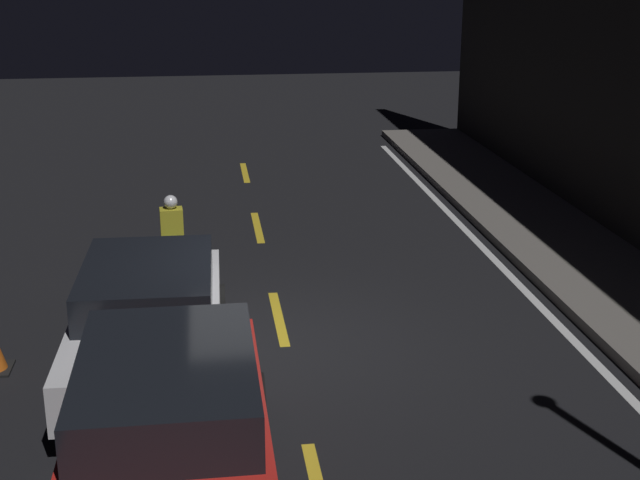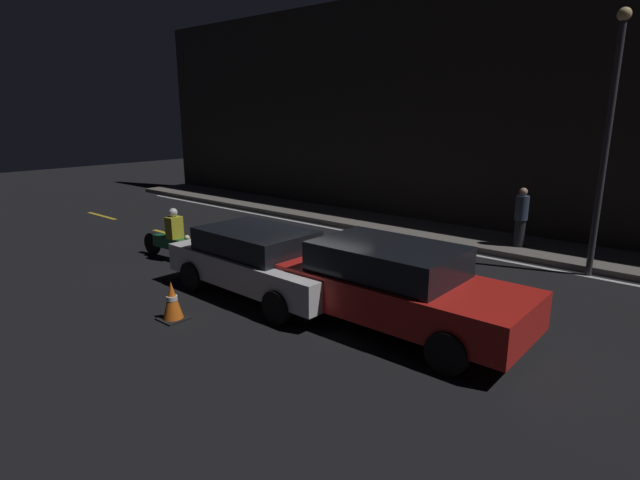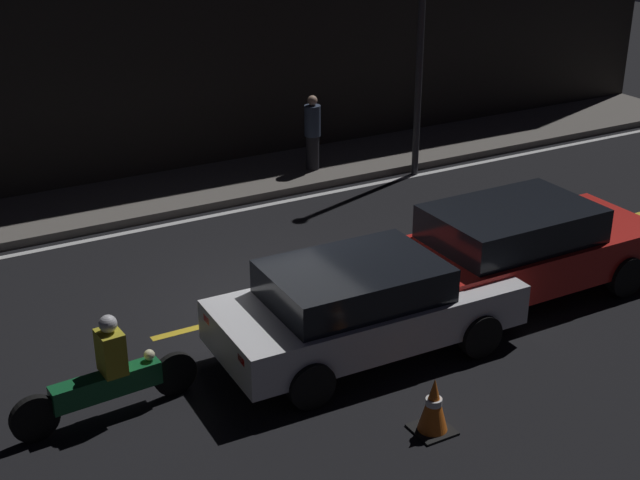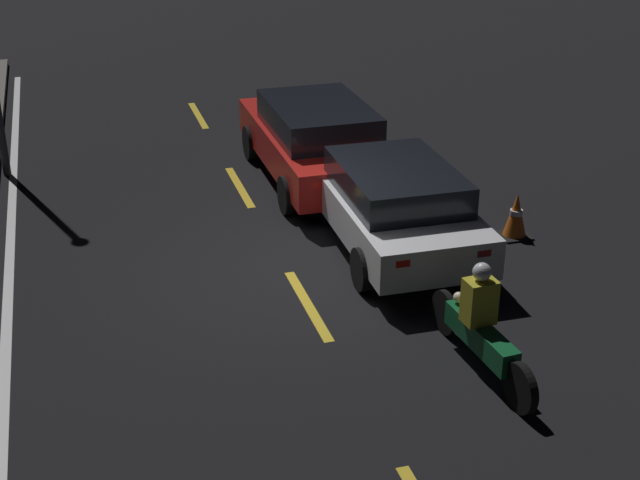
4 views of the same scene
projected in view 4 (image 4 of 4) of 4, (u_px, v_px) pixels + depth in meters
ground_plane at (289, 272)px, 12.93m from camera, size 56.00×56.00×0.00m
lane_dash_c at (308, 305)px, 12.06m from camera, size 2.00×0.14×0.01m
lane_dash_d at (240, 187)px, 15.96m from camera, size 2.00×0.14×0.01m
lane_dash_e at (198, 115)px, 19.87m from camera, size 2.00×0.14×0.01m
lane_solid_kerb at (7, 310)px, 11.92m from camera, size 25.20×0.14×0.01m
sedan_white at (392, 202)px, 13.45m from camera, size 4.24×1.97×1.35m
taxi_red at (316, 139)px, 15.94m from camera, size 4.51×1.97×1.48m
motorcycle at (481, 329)px, 10.43m from camera, size 2.37×0.38×1.36m
traffic_cone_near at (516, 216)px, 13.91m from camera, size 0.47×0.47×0.72m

